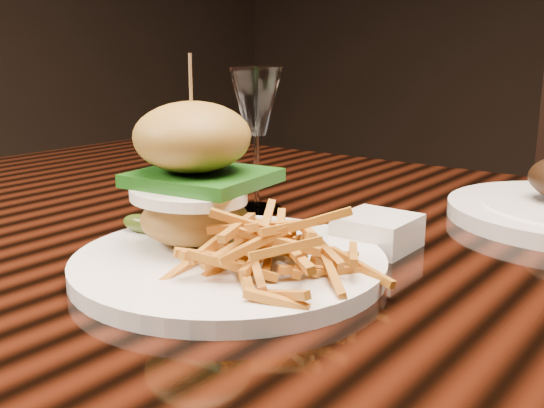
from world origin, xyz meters
The scene contains 5 objects.
dining_table centered at (0.00, 0.00, 0.67)m, with size 1.60×0.90×0.75m.
burger_plate centered at (-0.08, -0.15, 0.80)m, with size 0.28×0.28×0.19m.
ramekin centered at (0.00, -0.01, 0.77)m, with size 0.07×0.07×0.03m, color white.
wine_glass centered at (-0.19, 0.03, 0.88)m, with size 0.06×0.06×0.17m.
water_tumbler centered at (-0.22, -0.03, 0.80)m, with size 0.07×0.07×0.10m, color white.
Camera 1 is at (0.28, -0.56, 0.94)m, focal length 42.00 mm.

